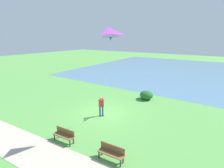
{
  "coord_description": "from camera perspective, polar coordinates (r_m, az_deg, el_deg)",
  "views": [
    {
      "loc": [
        10.81,
        8.12,
        6.53
      ],
      "look_at": [
        0.27,
        1.08,
        2.95
      ],
      "focal_mm": 26.33,
      "sensor_mm": 36.0,
      "label": 1
    }
  ],
  "objects": [
    {
      "name": "ground_plane",
      "position": [
        15.01,
        -2.9,
        -10.04
      ],
      "size": [
        120.0,
        120.0,
        0.0
      ],
      "primitive_type": "plane",
      "color": "#569947"
    },
    {
      "name": "lakeside_shrub",
      "position": [
        18.43,
        11.86,
        -3.76
      ],
      "size": [
        1.42,
        1.42,
        0.95
      ],
      "primitive_type": "ellipsoid",
      "color": "#236028",
      "rests_on": "ground"
    },
    {
      "name": "park_bench_far_walkway",
      "position": [
        9.73,
        -0.19,
        -22.47
      ],
      "size": [
        0.57,
        1.53,
        0.88
      ],
      "color": "brown",
      "rests_on": "ground"
    },
    {
      "name": "lake_water",
      "position": [
        36.75,
        26.8,
        3.84
      ],
      "size": [
        36.0,
        44.0,
        0.01
      ],
      "primitive_type": "cube",
      "color": "teal",
      "rests_on": "ground"
    },
    {
      "name": "flying_kite",
      "position": [
        10.64,
        -1.33,
        16.79
      ],
      "size": [
        2.05,
        2.01,
        5.33
      ],
      "color": "purple"
    },
    {
      "name": "park_bench_near_walkway",
      "position": [
        11.52,
        -16.26,
        -16.42
      ],
      "size": [
        0.57,
        1.53,
        0.88
      ],
      "color": "brown",
      "rests_on": "ground"
    },
    {
      "name": "walkway_path",
      "position": [
        10.01,
        -16.67,
        -25.67
      ],
      "size": [
        5.13,
        32.09,
        0.02
      ],
      "primitive_type": "cube",
      "rotation": [
        0.0,
        0.0,
        0.09
      ],
      "color": "#B7AD99",
      "rests_on": "ground"
    },
    {
      "name": "person_kite_flyer",
      "position": [
        14.09,
        -3.73,
        -7.17
      ],
      "size": [
        0.57,
        0.61,
        1.83
      ],
      "color": "#232328",
      "rests_on": "ground"
    }
  ]
}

